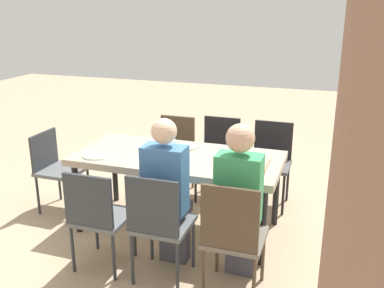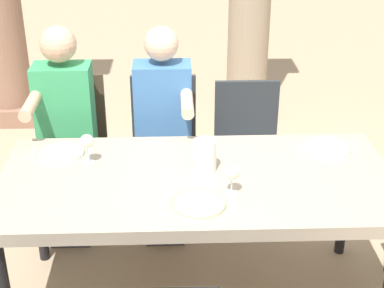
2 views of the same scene
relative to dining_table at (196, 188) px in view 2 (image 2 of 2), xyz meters
name	(u,v)px [view 2 (image 2 of 2)]	position (x,y,z in m)	size (l,w,h in m)	color
dining_table	(196,188)	(0.00, 0.00, 0.00)	(1.96, 0.92, 0.77)	tan
chair_west_north	(73,141)	(-0.76, 0.88, -0.17)	(0.44, 0.44, 0.95)	#6A6158
chair_mid_north	(164,139)	(-0.17, 0.88, -0.16)	(0.44, 0.44, 0.93)	#5B5E61
chair_east_north	(247,142)	(0.37, 0.88, -0.19)	(0.44, 0.44, 0.89)	#5B5E61
diner_woman_green	(65,130)	(-0.76, 0.68, 0.01)	(0.35, 0.50, 1.33)	#3F3F4C
diner_man_white	(164,130)	(-0.17, 0.68, 0.00)	(0.35, 0.49, 1.32)	#3F3F4C
plate_0	(61,153)	(-0.71, 0.26, 0.07)	(0.24, 0.24, 0.02)	white
wine_glass_0	(87,142)	(-0.55, 0.16, 0.18)	(0.07, 0.07, 0.16)	white
fork_0	(33,154)	(-0.86, 0.26, 0.07)	(0.02, 0.17, 0.01)	silver
spoon_0	(90,153)	(-0.56, 0.26, 0.07)	(0.02, 0.17, 0.01)	silver
plate_1	(198,204)	(0.00, -0.26, 0.07)	(0.25, 0.25, 0.02)	silver
wine_glass_1	(232,173)	(0.16, -0.16, 0.17)	(0.07, 0.07, 0.15)	white
fork_1	(165,205)	(-0.15, -0.26, 0.07)	(0.02, 0.17, 0.01)	silver
spoon_1	(231,204)	(0.15, -0.26, 0.07)	(0.02, 0.17, 0.01)	silver
plate_2	(327,148)	(0.72, 0.27, 0.07)	(0.26, 0.26, 0.02)	white
fork_2	(299,149)	(0.57, 0.27, 0.07)	(0.02, 0.17, 0.01)	silver
spoon_2	(354,148)	(0.87, 0.27, 0.07)	(0.02, 0.17, 0.01)	silver
water_pitcher	(205,157)	(0.05, 0.07, 0.14)	(0.12, 0.12, 0.16)	white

